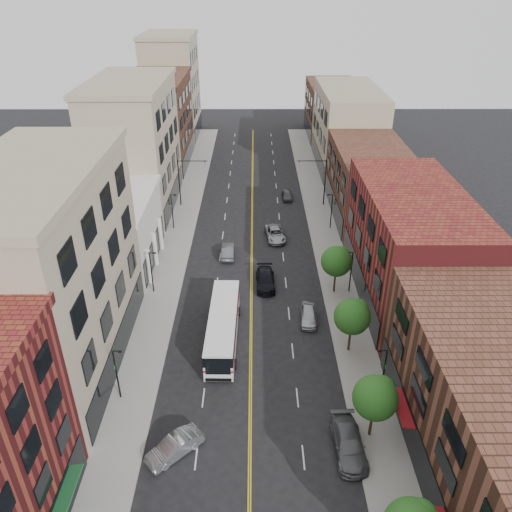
{
  "coord_description": "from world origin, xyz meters",
  "views": [
    {
      "loc": [
        0.4,
        -22.77,
        31.52
      ],
      "look_at": [
        0.52,
        23.52,
        5.0
      ],
      "focal_mm": 35.0,
      "sensor_mm": 36.0,
      "label": 1
    }
  ],
  "objects_px": {
    "car_angle_b": "(175,447)",
    "car_lane_b": "(275,234)",
    "car_lane_a": "(265,280)",
    "car_parked_far": "(309,315)",
    "car_parked_mid": "(349,444)",
    "city_bus": "(223,325)",
    "car_lane_c": "(287,195)",
    "car_lane_behind": "(228,251)"
  },
  "relations": [
    {
      "from": "car_angle_b",
      "to": "car_lane_c",
      "type": "height_order",
      "value": "car_angle_b"
    },
    {
      "from": "car_angle_b",
      "to": "car_lane_a",
      "type": "xyz_separation_m",
      "value": [
        7.2,
        23.08,
        0.02
      ]
    },
    {
      "from": "car_angle_b",
      "to": "car_lane_behind",
      "type": "relative_size",
      "value": 1.04
    },
    {
      "from": "car_parked_far",
      "to": "car_lane_c",
      "type": "xyz_separation_m",
      "value": [
        -0.43,
        31.84,
        -0.07
      ]
    },
    {
      "from": "car_parked_far",
      "to": "car_lane_c",
      "type": "relative_size",
      "value": 1.1
    },
    {
      "from": "car_angle_b",
      "to": "car_lane_b",
      "type": "bearing_deg",
      "value": 123.08
    },
    {
      "from": "car_lane_a",
      "to": "car_lane_c",
      "type": "bearing_deg",
      "value": 79.86
    },
    {
      "from": "car_angle_b",
      "to": "car_lane_c",
      "type": "distance_m",
      "value": 49.45
    },
    {
      "from": "car_lane_b",
      "to": "car_lane_c",
      "type": "height_order",
      "value": "car_lane_b"
    },
    {
      "from": "car_lane_a",
      "to": "car_lane_b",
      "type": "height_order",
      "value": "car_lane_a"
    },
    {
      "from": "car_parked_mid",
      "to": "car_lane_behind",
      "type": "height_order",
      "value": "car_parked_mid"
    },
    {
      "from": "car_parked_mid",
      "to": "car_parked_far",
      "type": "distance_m",
      "value": 16.2
    },
    {
      "from": "city_bus",
      "to": "car_lane_b",
      "type": "height_order",
      "value": "city_bus"
    },
    {
      "from": "car_lane_b",
      "to": "car_parked_mid",
      "type": "bearing_deg",
      "value": -89.44
    },
    {
      "from": "car_parked_far",
      "to": "car_lane_a",
      "type": "height_order",
      "value": "car_lane_a"
    },
    {
      "from": "car_lane_a",
      "to": "car_lane_b",
      "type": "distance_m",
      "value": 11.66
    },
    {
      "from": "car_lane_b",
      "to": "car_angle_b",
      "type": "bearing_deg",
      "value": -110.66
    },
    {
      "from": "car_lane_behind",
      "to": "car_lane_c",
      "type": "height_order",
      "value": "car_lane_behind"
    },
    {
      "from": "car_parked_mid",
      "to": "car_lane_c",
      "type": "bearing_deg",
      "value": 89.74
    },
    {
      "from": "car_lane_behind",
      "to": "car_angle_b",
      "type": "bearing_deg",
      "value": 83.58
    },
    {
      "from": "city_bus",
      "to": "car_parked_far",
      "type": "bearing_deg",
      "value": 20.53
    },
    {
      "from": "car_lane_behind",
      "to": "car_lane_c",
      "type": "bearing_deg",
      "value": -116.56
    },
    {
      "from": "car_lane_b",
      "to": "car_parked_far",
      "type": "bearing_deg",
      "value": -87.84
    },
    {
      "from": "car_angle_b",
      "to": "car_lane_b",
      "type": "distance_m",
      "value": 35.72
    },
    {
      "from": "car_parked_far",
      "to": "car_lane_a",
      "type": "bearing_deg",
      "value": 126.33
    },
    {
      "from": "car_parked_far",
      "to": "car_lane_b",
      "type": "xyz_separation_m",
      "value": [
        -2.78,
        18.28,
        0.02
      ]
    },
    {
      "from": "car_angle_b",
      "to": "car_parked_mid",
      "type": "xyz_separation_m",
      "value": [
        13.0,
        0.22,
        0.05
      ]
    },
    {
      "from": "car_lane_c",
      "to": "car_lane_b",
      "type": "bearing_deg",
      "value": -102.06
    },
    {
      "from": "car_lane_behind",
      "to": "car_parked_far",
      "type": "bearing_deg",
      "value": 121.9
    },
    {
      "from": "car_angle_b",
      "to": "car_lane_a",
      "type": "distance_m",
      "value": 24.17
    },
    {
      "from": "car_lane_c",
      "to": "car_parked_mid",
      "type": "bearing_deg",
      "value": -89.95
    },
    {
      "from": "city_bus",
      "to": "car_parked_mid",
      "type": "distance_m",
      "value": 16.55
    },
    {
      "from": "car_lane_c",
      "to": "car_angle_b",
      "type": "bearing_deg",
      "value": -105.19
    },
    {
      "from": "city_bus",
      "to": "car_lane_c",
      "type": "relative_size",
      "value": 3.19
    },
    {
      "from": "city_bus",
      "to": "car_lane_behind",
      "type": "xyz_separation_m",
      "value": [
        -0.34,
        16.62,
        -1.09
      ]
    },
    {
      "from": "car_angle_b",
      "to": "car_lane_behind",
      "type": "bearing_deg",
      "value": 132.35
    },
    {
      "from": "city_bus",
      "to": "car_parked_far",
      "type": "xyz_separation_m",
      "value": [
        8.62,
        3.05,
        -1.09
      ]
    },
    {
      "from": "car_parked_mid",
      "to": "car_lane_behind",
      "type": "distance_m",
      "value": 31.49
    },
    {
      "from": "city_bus",
      "to": "car_lane_c",
      "type": "xyz_separation_m",
      "value": [
        8.19,
        34.89,
        -1.16
      ]
    },
    {
      "from": "car_parked_mid",
      "to": "car_parked_far",
      "type": "bearing_deg",
      "value": 92.7
    },
    {
      "from": "car_parked_far",
      "to": "car_lane_a",
      "type": "xyz_separation_m",
      "value": [
        -4.32,
        6.72,
        0.05
      ]
    },
    {
      "from": "car_lane_c",
      "to": "city_bus",
      "type": "bearing_deg",
      "value": -105.43
    }
  ]
}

